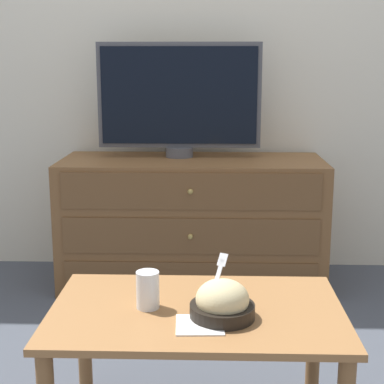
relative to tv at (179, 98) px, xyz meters
The scene contains 8 objects.
ground_plane 0.91m from the tv, 82.03° to the left, with size 12.00×12.00×0.00m, color #474C56.
wall_back 0.46m from the tv, 82.93° to the left, with size 12.00×0.05×2.60m.
dresser 0.60m from the tv, 50.99° to the right, with size 1.24×0.50×0.61m.
tv is the anchor object (origin of this frame).
coffee_table 1.41m from the tv, 84.92° to the right, with size 0.81×0.51×0.39m.
takeout_bowl 1.44m from the tv, 82.24° to the right, with size 0.17×0.17×0.16m.
drink_cup 1.37m from the tv, 90.90° to the right, with size 0.06×0.06×0.10m.
napkin 1.50m from the tv, 84.90° to the right, with size 0.13×0.13×0.00m.
Camera 1 is at (0.12, -3.01, 1.05)m, focal length 55.00 mm.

